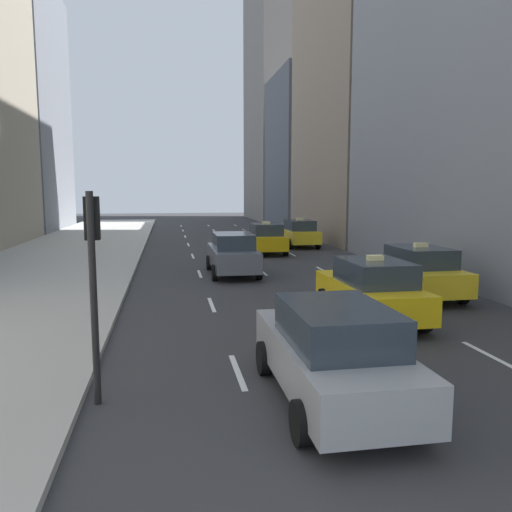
{
  "coord_description": "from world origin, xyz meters",
  "views": [
    {
      "loc": [
        -1.51,
        -1.51,
        3.61
      ],
      "look_at": [
        1.3,
        14.37,
        1.48
      ],
      "focal_mm": 35.0,
      "sensor_mm": 36.0,
      "label": 1
    }
  ],
  "objects": [
    {
      "name": "sidewalk_left",
      "position": [
        -7.0,
        27.0,
        0.07
      ],
      "size": [
        8.0,
        66.0,
        0.15
      ],
      "primitive_type": "cube",
      "color": "#ADAAA3",
      "rests_on": "ground"
    },
    {
      "name": "lane_markings",
      "position": [
        2.6,
        23.0,
        0.01
      ],
      "size": [
        5.72,
        56.0,
        0.01
      ],
      "color": "white",
      "rests_on": "ground"
    },
    {
      "name": "building_row_right",
      "position": [
        12.0,
        35.02,
        15.08
      ],
      "size": [
        6.0,
        69.16,
        37.4
      ],
      "color": "gray",
      "rests_on": "ground"
    },
    {
      "name": "taxi_lead",
      "position": [
        4.0,
        11.29,
        0.88
      ],
      "size": [
        2.02,
        4.4,
        1.87
      ],
      "color": "yellow",
      "rests_on": "ground"
    },
    {
      "name": "taxi_second",
      "position": [
        6.8,
        14.03,
        0.88
      ],
      "size": [
        2.02,
        4.4,
        1.87
      ],
      "color": "yellow",
      "rests_on": "ground"
    },
    {
      "name": "taxi_third",
      "position": [
        6.8,
        29.57,
        0.88
      ],
      "size": [
        2.02,
        4.4,
        1.87
      ],
      "color": "yellow",
      "rests_on": "ground"
    },
    {
      "name": "taxi_fourth",
      "position": [
        4.0,
        26.57,
        0.88
      ],
      "size": [
        2.02,
        4.4,
        1.87
      ],
      "color": "yellow",
      "rests_on": "ground"
    },
    {
      "name": "sedan_black_near",
      "position": [
        1.2,
        19.58,
        0.91
      ],
      "size": [
        2.02,
        4.57,
        1.8
      ],
      "color": "#565B66",
      "rests_on": "ground"
    },
    {
      "name": "sedan_silver_behind",
      "position": [
        1.2,
        6.32,
        0.88
      ],
      "size": [
        2.02,
        4.54,
        1.74
      ],
      "color": "#9EA0A5",
      "rests_on": "ground"
    },
    {
      "name": "traffic_light_pole",
      "position": [
        -2.75,
        7.02,
        2.41
      ],
      "size": [
        0.24,
        0.42,
        3.6
      ],
      "color": "black",
      "rests_on": "ground"
    }
  ]
}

